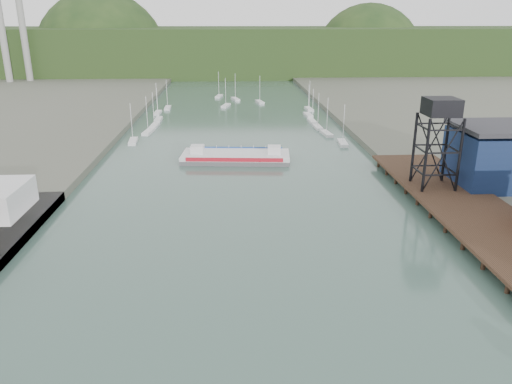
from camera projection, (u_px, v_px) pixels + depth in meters
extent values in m
cube|color=black|center=(476.00, 213.00, 79.31)|extent=(14.00, 70.00, 0.50)
cylinder|color=black|center=(438.00, 220.00, 79.37)|extent=(0.60, 0.60, 2.20)
cylinder|color=black|center=(511.00, 219.00, 79.97)|extent=(0.60, 0.60, 2.20)
cylinder|color=black|center=(426.00, 156.00, 86.26)|extent=(0.50, 0.50, 13.00)
cylinder|color=black|center=(460.00, 156.00, 86.57)|extent=(0.50, 0.50, 13.00)
cylinder|color=black|center=(414.00, 148.00, 91.92)|extent=(0.50, 0.50, 13.00)
cylinder|color=black|center=(446.00, 147.00, 92.23)|extent=(0.50, 0.50, 13.00)
cube|color=black|center=(442.00, 107.00, 86.61)|extent=(5.50, 5.50, 3.00)
cube|color=#0C1937|center=(510.00, 158.00, 92.57)|extent=(20.00, 14.00, 10.00)
cube|color=silver|center=(133.00, 141.00, 132.08)|extent=(2.67, 7.65, 0.90)
cube|color=silver|center=(148.00, 132.00, 142.95)|extent=(2.81, 7.67, 0.90)
cube|color=silver|center=(154.00, 126.00, 151.35)|extent=(2.35, 7.59, 0.90)
cube|color=silver|center=(158.00, 120.00, 160.69)|extent=(2.01, 7.50, 0.90)
cube|color=silver|center=(158.00, 113.00, 172.15)|extent=(2.00, 7.50, 0.90)
cube|color=silver|center=(168.00, 108.00, 181.54)|extent=(2.16, 7.54, 0.90)
cube|color=silver|center=(343.00, 143.00, 130.29)|extent=(2.53, 7.62, 0.90)
cube|color=silver|center=(326.00, 134.00, 141.01)|extent=(2.76, 7.67, 0.90)
cube|color=silver|center=(318.00, 127.00, 149.24)|extent=(2.22, 7.56, 0.90)
cube|color=silver|center=(312.00, 122.00, 157.71)|extent=(2.18, 7.54, 0.90)
cube|color=silver|center=(308.00, 115.00, 168.19)|extent=(2.46, 7.61, 0.90)
cube|color=silver|center=(309.00, 109.00, 179.25)|extent=(2.48, 7.61, 0.90)
cube|color=silver|center=(226.00, 106.00, 186.23)|extent=(3.78, 7.76, 0.90)
cube|color=silver|center=(260.00, 102.00, 194.44)|extent=(3.31, 7.74, 0.90)
cube|color=silver|center=(235.00, 99.00, 201.51)|extent=(3.76, 7.76, 0.90)
cube|color=silver|center=(219.00, 96.00, 208.71)|extent=(3.40, 7.74, 0.90)
cylinder|color=gray|center=(0.00, 21.00, 237.07)|extent=(3.20, 3.20, 60.00)
cylinder|color=gray|center=(22.00, 21.00, 242.19)|extent=(3.20, 3.20, 60.00)
cube|color=#1B3216|center=(231.00, 51.00, 314.58)|extent=(500.00, 120.00, 28.00)
sphere|color=#1B3216|center=(104.00, 58.00, 311.84)|extent=(80.00, 80.00, 80.00)
sphere|color=#1B3216|center=(367.00, 59.00, 330.54)|extent=(70.00, 70.00, 70.00)
cube|color=#535356|center=(236.00, 159.00, 115.39)|extent=(25.36, 11.86, 0.99)
cube|color=silver|center=(236.00, 155.00, 115.10)|extent=(25.36, 11.86, 0.79)
cube|color=red|center=(234.00, 160.00, 110.34)|extent=(21.61, 1.95, 0.89)
cube|color=navy|center=(237.00, 149.00, 119.73)|extent=(21.61, 1.95, 0.89)
cube|color=silver|center=(197.00, 150.00, 114.96)|extent=(3.19, 3.19, 1.97)
cube|color=silver|center=(274.00, 150.00, 114.46)|extent=(3.19, 3.19, 1.97)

